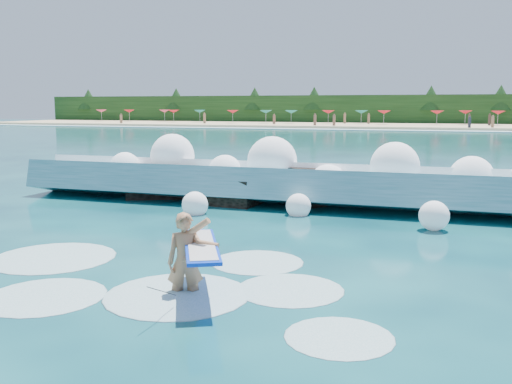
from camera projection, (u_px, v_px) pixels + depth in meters
ground at (163, 255)px, 12.57m from camera, size 200.00×200.00×0.00m
beach at (409, 126)px, 85.55m from camera, size 140.00×20.00×0.40m
wet_band at (403, 130)px, 75.28m from camera, size 140.00×5.00×0.08m
treeline at (414, 110)px, 94.57m from camera, size 140.00×4.00×5.00m
breaking_wave at (306, 186)px, 19.04m from camera, size 20.02×3.05×1.73m
rock_cluster at (229, 187)px, 19.93m from camera, size 8.52×3.32×1.44m
surfer_with_board at (189, 258)px, 9.89m from camera, size 1.57×2.89×1.75m
wave_spray at (313, 169)px, 18.82m from camera, size 14.88×4.65×2.36m
surf_foam at (148, 280)px, 10.82m from camera, size 8.82×5.30×0.13m
beach_umbrellas at (411, 112)px, 86.74m from camera, size 113.70×6.54×0.50m
beachgoers at (437, 120)px, 82.95m from camera, size 106.18×13.09×1.93m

